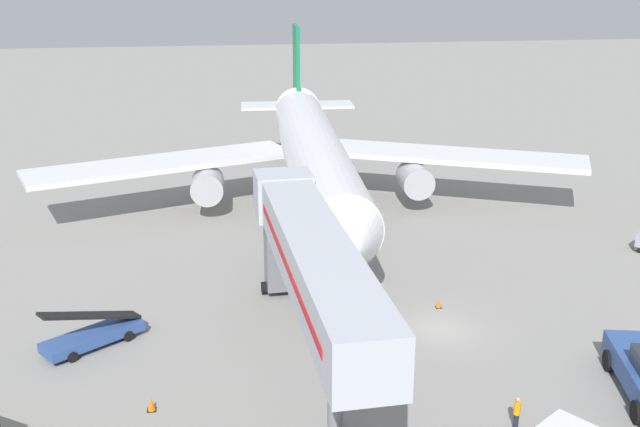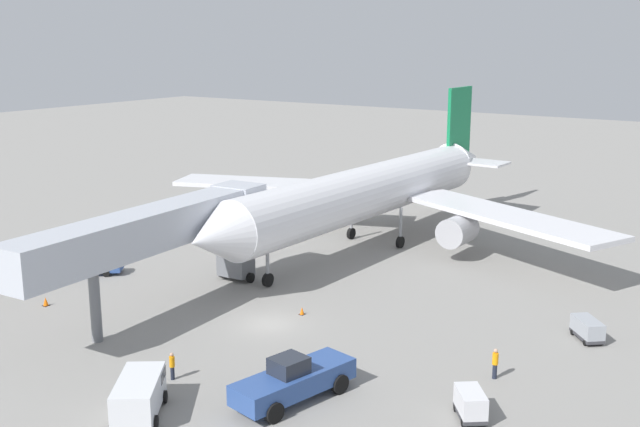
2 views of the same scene
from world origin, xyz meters
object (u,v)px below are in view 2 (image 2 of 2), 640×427
Objects in this scene: pushback_tug at (294,380)px; safety_cone_bravo at (92,235)px; airplane_at_gate at (373,191)px; belt_loader_truck at (88,265)px; safety_cone_charlie at (46,301)px; ground_crew_worker_foreground at (172,365)px; baggage_cart_outer_left at (587,328)px; service_van_far_center at (139,393)px; ground_crew_worker_midground at (495,363)px; jet_bridge at (163,230)px; baggage_cart_mid_right at (470,403)px; safety_cone_alpha at (302,311)px.

pushback_tug is 39.67m from safety_cone_bravo.
airplane_at_gate reaches higher than belt_loader_truck.
airplane_at_gate reaches higher than safety_cone_bravo.
ground_crew_worker_foreground is at bearing -13.16° from safety_cone_charlie.
baggage_cart_outer_left is (23.19, -12.55, -4.38)m from airplane_at_gate.
safety_cone_charlie is at bearing 156.59° from service_van_far_center.
ground_crew_worker_foreground is 0.90× the size of ground_crew_worker_midground.
jet_bridge is 34.89× the size of safety_cone_charlie.
jet_bridge is at bearing 173.10° from baggage_cart_mid_right.
safety_cone_bravo is (-28.84, 5.72, 0.10)m from safety_cone_alpha.
safety_cone_bravo reaches higher than safety_cone_alpha.
safety_cone_charlie is (-17.96, 7.77, -0.82)m from service_van_far_center.
pushback_tug is 11.36× the size of safety_cone_charlie.
service_van_far_center reaches higher than safety_cone_bravo.
ground_crew_worker_midground is at bearing 47.06° from pushback_tug.
airplane_at_gate is 9.71× the size of service_van_far_center.
airplane_at_gate is 30.45m from safety_cone_charlie.
safety_cone_alpha is at bearing 94.72° from service_van_far_center.
airplane_at_gate is at bearing 54.56° from belt_loader_truck.
safety_cone_charlie reaches higher than safety_cone_alpha.
safety_cone_bravo is at bearing 138.31° from belt_loader_truck.
ground_crew_worker_foreground reaches higher than baggage_cart_outer_left.
baggage_cart_outer_left is at bearing 72.09° from ground_crew_worker_midground.
jet_bridge reaches higher than service_van_far_center.
airplane_at_gate is at bearing 105.36° from safety_cone_alpha.
service_van_far_center is at bearing -68.94° from ground_crew_worker_foreground.
safety_cone_alpha is 18.80m from safety_cone_charlie.
baggage_cart_mid_right is at bearing -51.64° from airplane_at_gate.
jet_bridge is 41.50× the size of safety_cone_alpha.
baggage_cart_outer_left is at bearing 23.85° from safety_cone_charlie.
service_van_far_center is 2.95× the size of ground_crew_worker_foreground.
pushback_tug is 4.65× the size of ground_crew_worker_foreground.
safety_cone_bravo is at bearing 152.95° from jet_bridge.
ground_crew_worker_foreground is (-7.27, -1.71, -0.31)m from pushback_tug.
airplane_at_gate is 26.14m from belt_loader_truck.
ground_crew_worker_midground reaches higher than baggage_cart_mid_right.
safety_cone_alpha is (0.14, 12.70, -0.59)m from ground_crew_worker_foreground.
jet_bridge reaches higher than ground_crew_worker_foreground.
airplane_at_gate is 29.79m from ground_crew_worker_midground.
pushback_tug is 13.13m from safety_cone_alpha.
airplane_at_gate is at bearing 128.36° from baggage_cart_mid_right.
pushback_tug reaches higher than safety_cone_bravo.
ground_crew_worker_foreground is 2.91× the size of safety_cone_alpha.
jet_bridge is 12.84× the size of ground_crew_worker_midground.
safety_cone_bravo is at bearing 155.09° from pushback_tug.
airplane_at_gate is at bearing 151.57° from baggage_cart_outer_left.
jet_bridge reaches higher than belt_loader_truck.
safety_cone_charlie is (-8.04, -4.21, -5.58)m from jet_bridge.
safety_cone_alpha is at bearing 171.02° from ground_crew_worker_midground.
service_van_far_center is at bearing -50.39° from jet_bridge.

